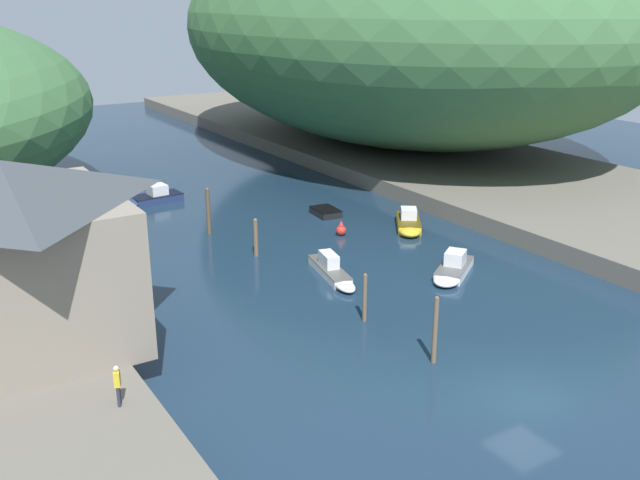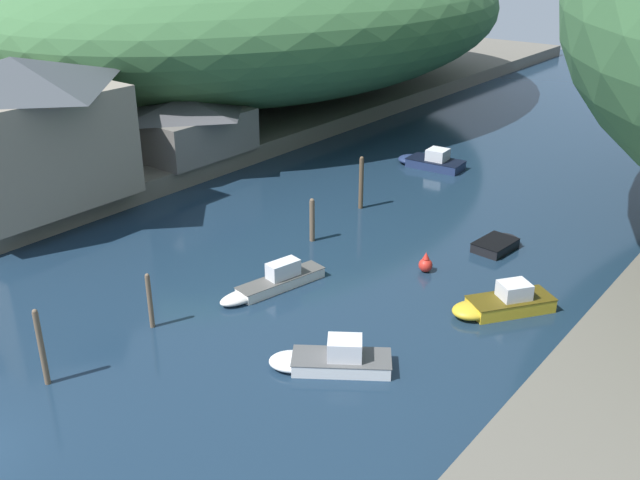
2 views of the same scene
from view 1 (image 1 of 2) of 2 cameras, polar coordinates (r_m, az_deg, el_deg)
The scene contains 16 objects.
water_surface at distance 54.65m, azimuth -7.47°, elevation 1.68°, with size 130.00×130.00×0.00m, color #192D42.
right_bank at distance 68.20m, azimuth 11.98°, elevation 5.48°, with size 22.00×120.00×1.33m.
hillside_right at distance 76.49m, azimuth 6.67°, elevation 16.51°, with size 41.04×57.46×23.29m.
waterfront_building at distance 33.53m, azimuth -23.49°, elevation -0.87°, with size 9.84×10.43×8.32m.
boat_near_quay at distance 51.98m, azimuth 7.12°, elevation 1.31°, with size 4.12×4.90×1.42m.
boat_yellow_tender at distance 59.90m, azimuth -13.37°, elevation 3.31°, with size 5.14×2.34×1.45m.
boat_cabin_cruiser at distance 43.81m, azimuth 10.56°, elevation -2.32°, with size 4.95×4.12×1.39m.
boat_moored_right at distance 55.32m, azimuth 0.28°, elevation 2.35°, with size 1.89×3.20×0.54m.
boat_small_dinghy at distance 42.79m, azimuth 1.03°, elevation -2.54°, with size 2.34×6.01×1.33m.
mooring_post_nearest at distance 33.09m, azimuth 9.19°, elevation -7.10°, with size 0.23×0.23×3.33m.
mooring_post_second at distance 36.93m, azimuth 3.60°, elevation -4.60°, with size 0.22×0.22×2.66m.
mooring_post_fourth at distance 46.23m, azimuth -5.17°, elevation 0.23°, with size 0.30×0.30×2.56m.
mooring_post_farthest at distance 50.86m, azimuth -8.94°, elevation 2.32°, with size 0.29×0.29×3.40m.
channel_buoy_near at distance 50.35m, azimuth 1.70°, elevation 0.84°, with size 0.72×0.72×1.09m.
person_on_quay at distance 38.49m, azimuth -21.81°, elevation -3.43°, with size 0.24×0.39×1.69m.
person_by_boathouse at distance 28.32m, azimuth -15.90°, elevation -10.92°, with size 0.35×0.44×1.69m.
Camera 1 is at (-21.31, -17.69, 16.07)m, focal length 40.00 mm.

